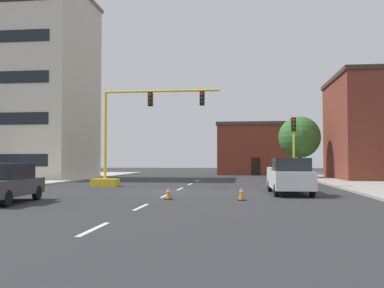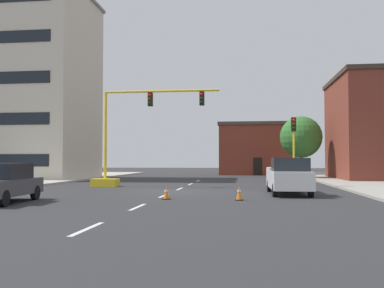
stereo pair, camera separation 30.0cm
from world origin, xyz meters
name	(u,v)px [view 2 (the right image)]	position (x,y,z in m)	size (l,w,h in m)	color
ground_plane	(173,192)	(0.00, 0.00, 0.00)	(160.00, 160.00, 0.00)	#2D2D30
sidewalk_left	(29,182)	(-13.38, 8.00, 0.07)	(6.00, 56.00, 0.14)	#B2ADA3
sidewalk_right	(369,184)	(13.38, 8.00, 0.07)	(6.00, 56.00, 0.14)	#9E998E
lane_stripe_seg_0	(87,229)	(0.00, -14.00, 0.00)	(0.16, 2.40, 0.01)	silver
lane_stripe_seg_1	(138,207)	(0.00, -8.50, 0.00)	(0.16, 2.40, 0.01)	silver
lane_stripe_seg_2	(164,196)	(0.00, -3.00, 0.00)	(0.16, 2.40, 0.01)	silver
lane_stripe_seg_3	(180,189)	(0.00, 2.50, 0.00)	(0.16, 2.40, 0.01)	silver
lane_stripe_seg_4	(190,184)	(0.00, 8.00, 0.00)	(0.16, 2.40, 0.01)	silver
lane_stripe_seg_5	(198,181)	(0.00, 13.50, 0.00)	(0.16, 2.40, 0.01)	silver
building_tall_left	(21,86)	(-18.60, 16.04, 9.48)	(14.13, 10.98, 18.94)	beige
building_brick_center	(257,149)	(5.78, 31.79, 3.37)	(9.91, 7.32, 6.71)	brown
traffic_signal_gantry	(121,155)	(-4.50, 4.31, 2.24)	(9.07, 1.20, 6.83)	yellow
traffic_light_pole_right	(294,136)	(7.57, 4.58, 3.53)	(0.32, 0.47, 4.80)	yellow
tree_right_far	(301,137)	(9.90, 19.21, 4.21)	(4.24, 4.24, 6.35)	brown
pickup_truck_white	(288,177)	(6.62, -1.23, 0.97)	(2.12, 5.44, 1.99)	white
sedan_dark_gray_near_left	(3,183)	(-6.29, -7.62, 0.89)	(2.19, 4.63, 1.74)	#3D3D42
traffic_cone_roadside_a	(239,193)	(3.99, -5.12, 0.33)	(0.36, 0.36, 0.66)	black
traffic_cone_roadside_b	(166,193)	(0.52, -5.05, 0.30)	(0.36, 0.36, 0.61)	black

